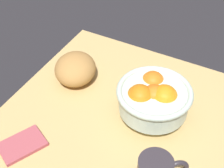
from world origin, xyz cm
name	(u,v)px	position (x,y,z in cm)	size (l,w,h in cm)	color
ground_plane	(120,119)	(0.00, 0.00, -1.50)	(64.67, 64.75, 3.00)	tan
fruit_bowl	(153,98)	(4.57, -7.87, 6.73)	(20.74, 20.74, 11.52)	silver
bread_loaf	(75,69)	(7.35, 19.33, 4.34)	(14.40, 12.84, 8.68)	#B78344
napkin_folded	(22,145)	(-21.51, 17.79, 0.51)	(11.54, 7.84, 1.02)	#B04D55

